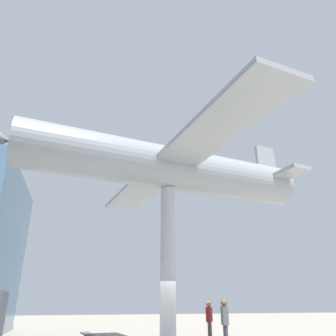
% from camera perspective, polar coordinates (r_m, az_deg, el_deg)
% --- Properties ---
extents(support_pylon_central, '(0.60, 0.60, 6.22)m').
position_cam_1_polar(support_pylon_central, '(13.21, 0.00, -16.50)').
color(support_pylon_central, '#B7B7BC').
rests_on(support_pylon_central, ground_plane).
extents(suspended_airplane, '(14.45, 14.04, 3.02)m').
position_cam_1_polar(suspended_airplane, '(14.10, -1.01, 0.21)').
color(suspended_airplane, '#93999E').
rests_on(suspended_airplane, support_pylon_central).
extents(visitor_person, '(0.43, 0.28, 1.88)m').
position_cam_1_polar(visitor_person, '(14.90, 9.88, -24.57)').
color(visitor_person, '#383842').
rests_on(visitor_person, ground_plane).
extents(visitor_second, '(0.45, 0.42, 1.80)m').
position_cam_1_polar(visitor_second, '(17.91, 7.20, -24.44)').
color(visitor_second, '#4C4238').
rests_on(visitor_second, ground_plane).
extents(plaza_bench, '(1.64, 0.59, 0.50)m').
position_cam_1_polar(plaza_bench, '(16.52, -13.93, -26.36)').
color(plaza_bench, '#4C4C51').
rests_on(plaza_bench, ground_plane).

